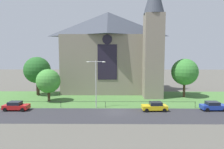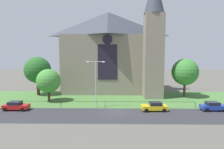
% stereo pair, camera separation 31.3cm
% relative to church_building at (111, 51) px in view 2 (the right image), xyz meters
% --- Properties ---
extents(ground, '(160.00, 160.00, 0.00)m').
position_rel_church_building_xyz_m(ground, '(1.09, -8.56, -10.27)').
color(ground, '#56544C').
extents(road_asphalt, '(120.00, 8.00, 0.01)m').
position_rel_church_building_xyz_m(road_asphalt, '(1.09, -20.56, -10.27)').
color(road_asphalt, '#2D2D33').
rests_on(road_asphalt, ground).
extents(grass_verge, '(120.00, 20.00, 0.01)m').
position_rel_church_building_xyz_m(grass_verge, '(1.09, -10.56, -10.27)').
color(grass_verge, '#477538').
rests_on(grass_verge, ground).
extents(church_building, '(23.20, 16.20, 26.00)m').
position_rel_church_building_xyz_m(church_building, '(0.00, 0.00, 0.00)').
color(church_building, gray).
rests_on(church_building, ground).
extents(iron_railing, '(32.06, 0.07, 1.13)m').
position_rel_church_building_xyz_m(iron_railing, '(-0.77, -16.06, -9.30)').
color(iron_railing, black).
rests_on(iron_railing, ground).
extents(tree_left_near, '(4.78, 4.78, 6.55)m').
position_rel_church_building_xyz_m(tree_left_near, '(-12.39, -11.46, -6.13)').
color(tree_left_near, '#423021').
rests_on(tree_left_near, ground).
extents(tree_right_far, '(5.80, 5.80, 8.52)m').
position_rel_church_building_xyz_m(tree_right_far, '(16.33, -6.98, -4.67)').
color(tree_right_far, '#423021').
rests_on(tree_right_far, ground).
extents(tree_left_far, '(6.08, 6.08, 8.88)m').
position_rel_church_building_xyz_m(tree_left_far, '(-17.01, -4.98, -4.47)').
color(tree_left_far, '#423021').
rests_on(tree_left_far, ground).
extents(streetlamp_near, '(3.37, 0.26, 8.43)m').
position_rel_church_building_xyz_m(streetlamp_near, '(-2.43, -16.16, -4.93)').
color(streetlamp_near, '#B2B2B7').
rests_on(streetlamp_near, ground).
extents(parked_car_red, '(4.23, 2.08, 1.51)m').
position_rel_church_building_xyz_m(parked_car_red, '(-15.96, -17.89, -9.53)').
color(parked_car_red, '#B21919').
rests_on(parked_car_red, ground).
extents(parked_car_yellow, '(4.28, 2.18, 1.51)m').
position_rel_church_building_xyz_m(parked_car_yellow, '(7.62, -17.99, -9.53)').
color(parked_car_yellow, gold).
rests_on(parked_car_yellow, ground).
extents(parked_car_blue, '(4.24, 2.10, 1.51)m').
position_rel_church_building_xyz_m(parked_car_blue, '(17.63, -17.64, -9.53)').
color(parked_car_blue, '#1E3899').
rests_on(parked_car_blue, ground).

